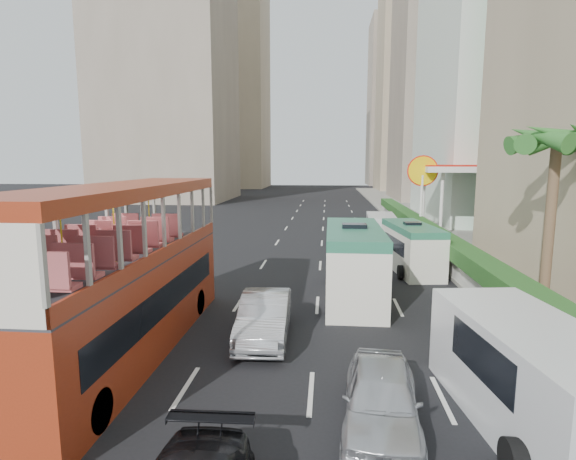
# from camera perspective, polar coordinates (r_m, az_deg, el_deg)

# --- Properties ---
(ground_plane) EXTENTS (200.00, 200.00, 0.00)m
(ground_plane) POSITION_cam_1_polar(r_m,az_deg,el_deg) (13.71, 4.98, -16.01)
(ground_plane) COLOR black
(ground_plane) RESTS_ON ground
(double_decker_bus) EXTENTS (2.50, 11.00, 5.06)m
(double_decker_bus) POSITION_cam_1_polar(r_m,az_deg,el_deg) (14.17, -20.02, -4.86)
(double_decker_bus) COLOR maroon
(double_decker_bus) RESTS_ON ground
(car_silver_lane_a) EXTENTS (1.70, 4.47, 1.45)m
(car_silver_lane_a) POSITION_cam_1_polar(r_m,az_deg,el_deg) (15.16, -2.97, -13.50)
(car_silver_lane_a) COLOR #B7BABE
(car_silver_lane_a) RESTS_ON ground
(car_silver_lane_b) EXTENTS (1.98, 4.15, 1.37)m
(car_silver_lane_b) POSITION_cam_1_polar(r_m,az_deg,el_deg) (10.82, 11.64, -23.38)
(car_silver_lane_b) COLOR #B7BABE
(car_silver_lane_b) RESTS_ON ground
(van_asset) EXTENTS (2.61, 4.87, 1.30)m
(van_asset) POSITION_cam_1_polar(r_m,az_deg,el_deg) (31.65, 7.56, -1.84)
(van_asset) COLOR silver
(van_asset) RESTS_ON ground
(minibus_near) EXTENTS (2.29, 6.79, 3.00)m
(minibus_near) POSITION_cam_1_polar(r_m,az_deg,el_deg) (19.11, 8.32, -4.18)
(minibus_near) COLOR silver
(minibus_near) RESTS_ON ground
(minibus_far) EXTENTS (2.52, 5.75, 2.47)m
(minibus_far) POSITION_cam_1_polar(r_m,az_deg,el_deg) (24.55, 15.40, -2.19)
(minibus_far) COLOR silver
(minibus_far) RESTS_ON ground
(panel_van_near) EXTENTS (3.03, 6.00, 2.30)m
(panel_van_near) POSITION_cam_1_polar(r_m,az_deg,el_deg) (11.38, 28.52, -16.07)
(panel_van_near) COLOR silver
(panel_van_near) RESTS_ON ground
(panel_van_far) EXTENTS (2.17, 4.91, 1.93)m
(panel_van_far) POSITION_cam_1_polar(r_m,az_deg,el_deg) (33.21, 11.71, 0.23)
(panel_van_far) COLOR silver
(panel_van_far) RESTS_ON ground
(sidewalk) EXTENTS (6.00, 120.00, 0.18)m
(sidewalk) POSITION_cam_1_polar(r_m,az_deg,el_deg) (38.95, 18.41, -0.11)
(sidewalk) COLOR #99968C
(sidewalk) RESTS_ON ground
(kerb_wall) EXTENTS (0.30, 44.00, 1.00)m
(kerb_wall) POSITION_cam_1_polar(r_m,az_deg,el_deg) (27.65, 18.02, -2.28)
(kerb_wall) COLOR silver
(kerb_wall) RESTS_ON sidewalk
(hedge) EXTENTS (1.10, 44.00, 0.70)m
(hedge) POSITION_cam_1_polar(r_m,az_deg,el_deg) (27.51, 18.10, -0.54)
(hedge) COLOR #2D6626
(hedge) RESTS_ON kerb_wall
(palm_tree) EXTENTS (0.36, 0.36, 6.40)m
(palm_tree) POSITION_cam_1_polar(r_m,az_deg,el_deg) (18.39, 30.26, 0.17)
(palm_tree) COLOR brown
(palm_tree) RESTS_ON sidewalk
(shell_station) EXTENTS (6.50, 8.00, 5.50)m
(shell_station) POSITION_cam_1_polar(r_m,az_deg,el_deg) (36.98, 20.82, 3.47)
(shell_station) COLOR silver
(shell_station) RESTS_ON ground
(tower_mid) EXTENTS (16.00, 16.00, 50.00)m
(tower_mid) POSITION_cam_1_polar(r_m,az_deg,el_deg) (75.25, 20.40, 22.96)
(tower_mid) COLOR gray
(tower_mid) RESTS_ON ground
(tower_far_a) EXTENTS (14.00, 14.00, 44.00)m
(tower_far_a) POSITION_cam_1_polar(r_m,az_deg,el_deg) (97.36, 15.83, 17.94)
(tower_far_a) COLOR tan
(tower_far_a) RESTS_ON ground
(tower_far_b) EXTENTS (14.00, 14.00, 40.00)m
(tower_far_b) POSITION_cam_1_polar(r_m,az_deg,el_deg) (118.57, 13.75, 15.31)
(tower_far_b) COLOR gray
(tower_far_b) RESTS_ON ground
(tower_left_a) EXTENTS (18.00, 18.00, 52.00)m
(tower_left_a) POSITION_cam_1_polar(r_m,az_deg,el_deg) (74.41, -15.33, 24.16)
(tower_left_a) COLOR gray
(tower_left_a) RESTS_ON ground
(tower_left_b) EXTENTS (16.00, 16.00, 46.00)m
(tower_left_b) POSITION_cam_1_polar(r_m,az_deg,el_deg) (106.20, -7.33, 17.93)
(tower_left_b) COLOR tan
(tower_left_b) RESTS_ON ground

